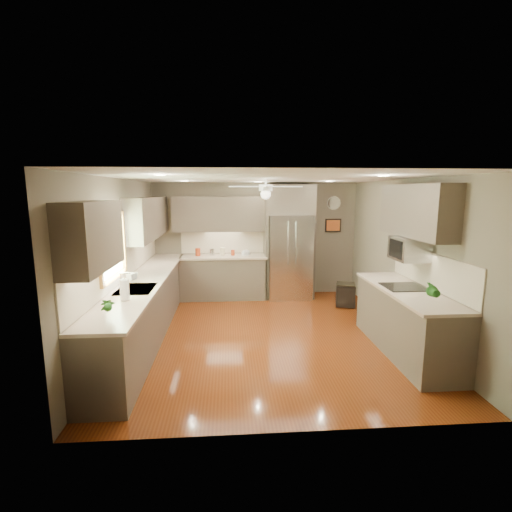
{
  "coord_description": "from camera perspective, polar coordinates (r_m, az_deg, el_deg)",
  "views": [
    {
      "loc": [
        -0.6,
        -5.71,
        2.3
      ],
      "look_at": [
        -0.13,
        0.6,
        1.2
      ],
      "focal_mm": 26.0,
      "sensor_mm": 36.0,
      "label": 1
    }
  ],
  "objects": [
    {
      "name": "potted_plant_left",
      "position": [
        4.36,
        -22.07,
        -7.06
      ],
      "size": [
        0.17,
        0.14,
        0.29
      ],
      "primitive_type": "imported",
      "rotation": [
        0.0,
        0.0,
        0.27
      ],
      "color": "#1D5518",
      "rests_on": "left_run"
    },
    {
      "name": "soap_bottle",
      "position": [
        5.9,
        -18.53,
        -2.93
      ],
      "size": [
        0.12,
        0.13,
        0.21
      ],
      "primitive_type": "imported",
      "rotation": [
        0.0,
        0.0,
        -0.38
      ],
      "color": "white",
      "rests_on": "left_run"
    },
    {
      "name": "framed_print",
      "position": [
        8.55,
        11.78,
        4.63
      ],
      "size": [
        0.36,
        0.03,
        0.3
      ],
      "color": "black",
      "rests_on": "wall_back"
    },
    {
      "name": "canister_c",
      "position": [
        8.02,
        -5.19,
        0.72
      ],
      "size": [
        0.13,
        0.13,
        0.16
      ],
      "primitive_type": "cylinder",
      "rotation": [
        0.0,
        0.0,
        -0.38
      ],
      "color": "beige",
      "rests_on": "back_run"
    },
    {
      "name": "right_run",
      "position": [
        5.81,
        22.11,
        -9.07
      ],
      "size": [
        0.7,
        2.2,
        1.45
      ],
      "color": "#50463A",
      "rests_on": "ground"
    },
    {
      "name": "sink",
      "position": [
        5.55,
        -18.02,
        -5.15
      ],
      "size": [
        0.5,
        0.7,
        0.32
      ],
      "color": "silver",
      "rests_on": "left_run"
    },
    {
      "name": "canister_a",
      "position": [
        8.04,
        -8.95,
        0.59
      ],
      "size": [
        0.12,
        0.12,
        0.17
      ],
      "primitive_type": "cylinder",
      "rotation": [
        0.0,
        0.0,
        -0.14
      ],
      "color": "#9B2D10",
      "rests_on": "back_run"
    },
    {
      "name": "canister_b",
      "position": [
        8.05,
        -6.76,
        0.57
      ],
      "size": [
        0.1,
        0.1,
        0.16
      ],
      "primitive_type": "cylinder",
      "rotation": [
        0.0,
        0.0,
        0.0
      ],
      "color": "silver",
      "rests_on": "back_run"
    },
    {
      "name": "window",
      "position": [
        5.51,
        -21.29,
        1.37
      ],
      "size": [
        0.05,
        1.12,
        0.92
      ],
      "color": "#BFF2B2",
      "rests_on": "wall_left"
    },
    {
      "name": "bowl",
      "position": [
        8.02,
        -1.61,
        0.27
      ],
      "size": [
        0.25,
        0.25,
        0.05
      ],
      "primitive_type": "imported",
      "rotation": [
        0.0,
        0.0,
        0.36
      ],
      "color": "beige",
      "rests_on": "back_run"
    },
    {
      "name": "left_run",
      "position": [
        6.28,
        -16.62,
        -7.36
      ],
      "size": [
        0.65,
        4.7,
        1.45
      ],
      "color": "#50463A",
      "rests_on": "ground"
    },
    {
      "name": "wall_back",
      "position": [
        8.3,
        -0.05,
        2.6
      ],
      "size": [
        4.5,
        0.0,
        4.5
      ],
      "primitive_type": "plane",
      "rotation": [
        1.57,
        0.0,
        0.0
      ],
      "color": "#6A6151",
      "rests_on": "ground"
    },
    {
      "name": "wall_clock",
      "position": [
        8.53,
        11.89,
        7.98
      ],
      "size": [
        0.3,
        0.03,
        0.3
      ],
      "color": "white",
      "rests_on": "wall_back"
    },
    {
      "name": "wall_right",
      "position": [
        6.47,
        21.99,
        -0.2
      ],
      "size": [
        0.0,
        5.0,
        5.0
      ],
      "primitive_type": "plane",
      "rotation": [
        1.57,
        0.0,
        -1.57
      ],
      "color": "#6A6151",
      "rests_on": "ground"
    },
    {
      "name": "ceiling_fan",
      "position": [
        6.04,
        1.5,
        10.17
      ],
      "size": [
        1.18,
        1.18,
        0.32
      ],
      "color": "white",
      "rests_on": "ceiling"
    },
    {
      "name": "recessed_lights",
      "position": [
        6.14,
        1.04,
        11.68
      ],
      "size": [
        2.84,
        3.14,
        0.01
      ],
      "color": "white",
      "rests_on": "ceiling"
    },
    {
      "name": "canister_d",
      "position": [
        8.03,
        -3.58,
        0.53
      ],
      "size": [
        0.1,
        0.1,
        0.12
      ],
      "primitive_type": "cylinder",
      "rotation": [
        0.0,
        0.0,
        -0.36
      ],
      "color": "#9B2D10",
      "rests_on": "back_run"
    },
    {
      "name": "refrigerator",
      "position": [
        8.05,
        5.11,
        1.89
      ],
      "size": [
        1.06,
        0.75,
        2.45
      ],
      "color": "silver",
      "rests_on": "ground"
    },
    {
      "name": "floor",
      "position": [
        6.18,
        1.69,
        -11.97
      ],
      "size": [
        5.0,
        5.0,
        0.0
      ],
      "primitive_type": "plane",
      "color": "#54200B",
      "rests_on": "ground"
    },
    {
      "name": "potted_plant_right",
      "position": [
        5.06,
        25.6,
        -4.79
      ],
      "size": [
        0.2,
        0.17,
        0.33
      ],
      "primitive_type": "imported",
      "rotation": [
        0.0,
        0.0,
        -0.13
      ],
      "color": "#1D5518",
      "rests_on": "right_run"
    },
    {
      "name": "ceiling",
      "position": [
        5.75,
        1.82,
        11.86
      ],
      "size": [
        5.0,
        5.0,
        0.0
      ],
      "primitive_type": "plane",
      "rotation": [
        3.14,
        0.0,
        0.0
      ],
      "color": "white",
      "rests_on": "ground"
    },
    {
      "name": "back_run",
      "position": [
        8.12,
        -5.01,
        -3.09
      ],
      "size": [
        1.85,
        0.65,
        1.45
      ],
      "color": "#50463A",
      "rests_on": "ground"
    },
    {
      "name": "wall_left",
      "position": [
        6.03,
        -20.02,
        -0.75
      ],
      "size": [
        0.0,
        5.0,
        5.0
      ],
      "primitive_type": "plane",
      "rotation": [
        1.57,
        0.0,
        1.57
      ],
      "color": "#6A6151",
      "rests_on": "ground"
    },
    {
      "name": "stool",
      "position": [
        7.77,
        13.59,
        -5.8
      ],
      "size": [
        0.45,
        0.45,
        0.46
      ],
      "color": "black",
      "rests_on": "ground"
    },
    {
      "name": "wall_front",
      "position": [
        3.43,
        6.14,
        -7.99
      ],
      "size": [
        4.5,
        0.0,
        4.5
      ],
      "primitive_type": "plane",
      "rotation": [
        -1.57,
        0.0,
        0.0
      ],
      "color": "#6A6151",
      "rests_on": "ground"
    },
    {
      "name": "paper_towel",
      "position": [
        4.97,
        -19.58,
        -4.9
      ],
      "size": [
        0.11,
        0.11,
        0.28
      ],
      "color": "white",
      "rests_on": "left_run"
    },
    {
      "name": "microwave",
      "position": [
        5.85,
        22.52,
        1.06
      ],
      "size": [
        0.43,
        0.55,
        0.34
      ],
      "color": "silver",
      "rests_on": "wall_right"
    },
    {
      "name": "uppers",
      "position": [
        6.44,
        -5.5,
        6.01
      ],
      "size": [
        4.5,
        4.7,
        0.95
      ],
      "color": "#50463A",
      "rests_on": "wall_left"
    }
  ]
}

